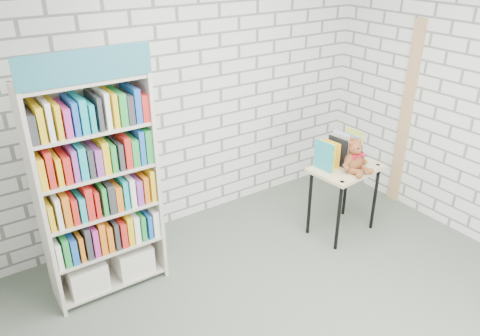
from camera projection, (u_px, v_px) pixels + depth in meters
ground at (305, 322)px, 3.83m from camera, size 4.50×4.50×0.00m
room_shell at (322, 116)px, 3.04m from camera, size 4.52×4.02×2.81m
bookshelf at (98, 189)px, 3.83m from camera, size 0.96×0.37×2.15m
display_table at (345, 176)px, 4.76m from camera, size 0.75×0.56×0.76m
table_books at (339, 150)px, 4.72m from camera, size 0.51×0.27×0.29m
teddy_bear at (355, 159)px, 4.57m from camera, size 0.30×0.28×0.33m
door_trim at (406, 117)px, 5.19m from camera, size 0.05×0.12×2.10m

